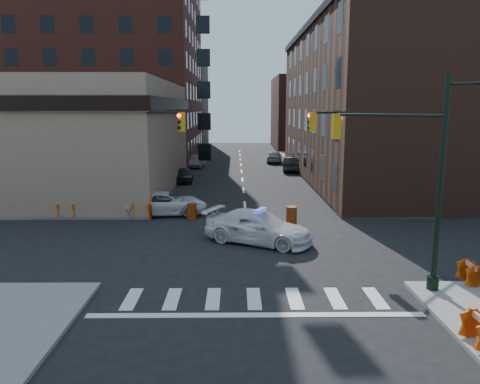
{
  "coord_description": "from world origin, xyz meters",
  "views": [
    {
      "loc": [
        -0.67,
        -23.03,
        6.95
      ],
      "look_at": [
        -0.41,
        3.13,
        2.2
      ],
      "focal_mm": 35.0,
      "sensor_mm": 36.0,
      "label": 1
    }
  ],
  "objects_px": {
    "police_car": "(258,227)",
    "pedestrian_a": "(134,199)",
    "pickup": "(165,203)",
    "parked_car_enear": "(291,164)",
    "barrel_bank": "(192,211)",
    "parked_car_wfar": "(197,161)",
    "barricade_se_a": "(470,273)",
    "parked_car_wnear": "(184,175)",
    "barricade_nw_a": "(143,209)",
    "pedestrian_b": "(114,201)",
    "barrel_road": "(292,216)"
  },
  "relations": [
    {
      "from": "parked_car_enear",
      "to": "pickup",
      "type": "bearing_deg",
      "value": 71.03
    },
    {
      "from": "barricade_nw_a",
      "to": "parked_car_wnear",
      "type": "bearing_deg",
      "value": 98.99
    },
    {
      "from": "parked_car_enear",
      "to": "barricade_se_a",
      "type": "height_order",
      "value": "parked_car_enear"
    },
    {
      "from": "police_car",
      "to": "pedestrian_a",
      "type": "xyz_separation_m",
      "value": [
        -7.89,
        6.92,
        0.11
      ]
    },
    {
      "from": "barrel_bank",
      "to": "barricade_nw_a",
      "type": "distance_m",
      "value": 3.09
    },
    {
      "from": "parked_car_wnear",
      "to": "barricade_se_a",
      "type": "distance_m",
      "value": 29.72
    },
    {
      "from": "parked_car_wfar",
      "to": "pedestrian_a",
      "type": "height_order",
      "value": "pedestrian_a"
    },
    {
      "from": "pedestrian_b",
      "to": "barricade_se_a",
      "type": "relative_size",
      "value": 1.76
    },
    {
      "from": "barricade_se_a",
      "to": "barrel_bank",
      "type": "bearing_deg",
      "value": 48.82
    },
    {
      "from": "parked_car_enear",
      "to": "pedestrian_b",
      "type": "relative_size",
      "value": 2.5
    },
    {
      "from": "parked_car_enear",
      "to": "barrel_road",
      "type": "distance_m",
      "value": 24.19
    },
    {
      "from": "parked_car_wnear",
      "to": "parked_car_enear",
      "type": "xyz_separation_m",
      "value": [
        11.0,
        7.63,
        0.1
      ]
    },
    {
      "from": "barricade_nw_a",
      "to": "barrel_road",
      "type": "bearing_deg",
      "value": 3.07
    },
    {
      "from": "barrel_road",
      "to": "barricade_se_a",
      "type": "distance_m",
      "value": 11.41
    },
    {
      "from": "pickup",
      "to": "barricade_se_a",
      "type": "relative_size",
      "value": 5.03
    },
    {
      "from": "pickup",
      "to": "pedestrian_a",
      "type": "xyz_separation_m",
      "value": [
        -2.12,
        0.39,
        0.18
      ]
    },
    {
      "from": "barrel_bank",
      "to": "police_car",
      "type": "bearing_deg",
      "value": -52.79
    },
    {
      "from": "parked_car_wnear",
      "to": "police_car",
      "type": "bearing_deg",
      "value": -75.44
    },
    {
      "from": "pedestrian_a",
      "to": "barrel_bank",
      "type": "relative_size",
      "value": 1.53
    },
    {
      "from": "parked_car_wnear",
      "to": "parked_car_enear",
      "type": "bearing_deg",
      "value": 32.65
    },
    {
      "from": "barrel_road",
      "to": "barrel_bank",
      "type": "relative_size",
      "value": 1.1
    },
    {
      "from": "police_car",
      "to": "parked_car_wnear",
      "type": "relative_size",
      "value": 1.44
    },
    {
      "from": "pedestrian_a",
      "to": "barricade_nw_a",
      "type": "bearing_deg",
      "value": -20.57
    },
    {
      "from": "parked_car_wfar",
      "to": "barricade_nw_a",
      "type": "height_order",
      "value": "parked_car_wfar"
    },
    {
      "from": "pedestrian_a",
      "to": "barrel_road",
      "type": "xyz_separation_m",
      "value": [
        10.06,
        -3.25,
        -0.37
      ]
    },
    {
      "from": "parked_car_wfar",
      "to": "pedestrian_b",
      "type": "relative_size",
      "value": 2.24
    },
    {
      "from": "parked_car_wnear",
      "to": "barricade_se_a",
      "type": "xyz_separation_m",
      "value": [
        14.0,
        -26.22,
        -0.12
      ]
    },
    {
      "from": "barricade_se_a",
      "to": "barricade_nw_a",
      "type": "distance_m",
      "value": 18.84
    },
    {
      "from": "barricade_se_a",
      "to": "pedestrian_a",
      "type": "bearing_deg",
      "value": 52.88
    },
    {
      "from": "parked_car_wfar",
      "to": "barricade_se_a",
      "type": "xyz_separation_m",
      "value": [
        13.66,
        -37.53,
        -0.15
      ]
    },
    {
      "from": "barrel_bank",
      "to": "barricade_se_a",
      "type": "xyz_separation_m",
      "value": [
        11.91,
        -11.3,
        0.04
      ]
    },
    {
      "from": "pedestrian_b",
      "to": "barricade_se_a",
      "type": "distance_m",
      "value": 20.52
    },
    {
      "from": "pickup",
      "to": "pedestrian_b",
      "type": "bearing_deg",
      "value": 100.76
    },
    {
      "from": "pedestrian_a",
      "to": "pickup",
      "type": "bearing_deg",
      "value": 30.96
    },
    {
      "from": "parked_car_enear",
      "to": "pedestrian_a",
      "type": "relative_size",
      "value": 3.0
    },
    {
      "from": "pedestrian_a",
      "to": "police_car",
      "type": "bearing_deg",
      "value": 0.15
    },
    {
      "from": "parked_car_wfar",
      "to": "barricade_se_a",
      "type": "height_order",
      "value": "parked_car_wfar"
    },
    {
      "from": "pickup",
      "to": "barrel_bank",
      "type": "relative_size",
      "value": 5.25
    },
    {
      "from": "parked_car_enear",
      "to": "barrel_bank",
      "type": "relative_size",
      "value": 4.59
    },
    {
      "from": "parked_car_wfar",
      "to": "barricade_se_a",
      "type": "distance_m",
      "value": 39.94
    },
    {
      "from": "police_car",
      "to": "parked_car_wfar",
      "type": "distance_m",
      "value": 31.9
    },
    {
      "from": "parked_car_wnear",
      "to": "pedestrian_b",
      "type": "relative_size",
      "value": 2.1
    },
    {
      "from": "pickup",
      "to": "barrel_bank",
      "type": "height_order",
      "value": "pickup"
    },
    {
      "from": "parked_car_enear",
      "to": "pedestrian_b",
      "type": "bearing_deg",
      "value": 65.97
    },
    {
      "from": "police_car",
      "to": "parked_car_enear",
      "type": "xyz_separation_m",
      "value": [
        5.0,
        27.7,
        -0.05
      ]
    },
    {
      "from": "pickup",
      "to": "pedestrian_a",
      "type": "relative_size",
      "value": 3.44
    },
    {
      "from": "barrel_road",
      "to": "pickup",
      "type": "bearing_deg",
      "value": 160.21
    },
    {
      "from": "pickup",
      "to": "pedestrian_a",
      "type": "distance_m",
      "value": 2.16
    },
    {
      "from": "parked_car_enear",
      "to": "barricade_se_a",
      "type": "bearing_deg",
      "value": 103.05
    },
    {
      "from": "police_car",
      "to": "parked_car_enear",
      "type": "bearing_deg",
      "value": 16.67
    }
  ]
}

